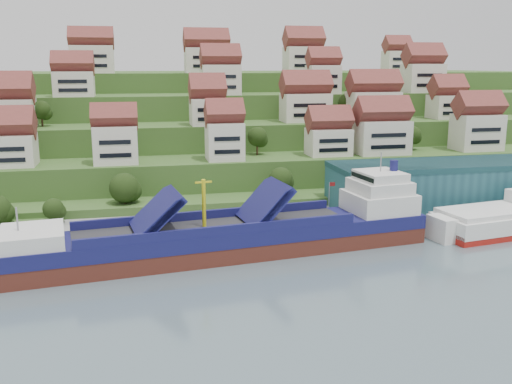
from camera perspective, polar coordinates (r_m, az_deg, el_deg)
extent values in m
plane|color=slate|center=(105.71, -0.27, -5.96)|extent=(300.00, 300.00, 0.00)
cube|color=gray|center=(124.47, 7.35, -2.65)|extent=(180.00, 14.00, 2.20)
cube|color=#2D4C1E|center=(187.89, -5.68, 2.87)|extent=(260.00, 128.00, 4.00)
cube|color=#2D4C1E|center=(192.25, -5.88, 4.15)|extent=(260.00, 118.00, 11.00)
cube|color=#2D4C1E|center=(199.66, -6.16, 5.47)|extent=(260.00, 102.00, 18.00)
cube|color=#2D4C1E|center=(207.17, -6.42, 6.70)|extent=(260.00, 86.00, 25.00)
cube|color=#2D4C1E|center=(215.80, -6.69, 7.73)|extent=(260.00, 68.00, 31.00)
cube|color=silver|center=(141.63, -23.37, 3.85)|extent=(11.13, 8.57, 7.17)
cube|color=silver|center=(136.99, -13.86, 4.60)|extent=(10.05, 7.03, 8.83)
cube|color=silver|center=(138.62, -3.15, 5.09)|extent=(8.74, 7.62, 9.04)
cube|color=silver|center=(146.91, 7.26, 4.99)|extent=(10.63, 7.73, 6.77)
cube|color=silver|center=(151.23, 12.46, 5.37)|extent=(13.32, 8.26, 8.64)
cube|color=silver|center=(165.83, 21.21, 5.59)|extent=(12.08, 8.31, 9.58)
cube|color=silver|center=(156.16, -23.01, 7.22)|extent=(9.59, 8.98, 7.25)
cube|color=silver|center=(152.32, -4.85, 8.00)|extent=(8.97, 8.56, 6.99)
cube|color=silver|center=(161.73, 4.96, 8.41)|extent=(13.09, 8.36, 7.79)
cube|color=silver|center=(167.21, 11.61, 8.40)|extent=(14.13, 8.18, 8.13)
cube|color=silver|center=(179.57, 18.49, 8.08)|extent=(9.43, 8.04, 6.81)
cube|color=silver|center=(167.47, -17.74, 10.25)|extent=(10.75, 7.30, 6.81)
cube|color=silver|center=(168.53, -3.55, 11.13)|extent=(10.95, 7.79, 8.61)
cube|color=silver|center=(176.30, 6.72, 11.11)|extent=(9.41, 7.14, 8.46)
cube|color=silver|center=(190.19, 16.32, 10.86)|extent=(11.69, 8.47, 8.84)
cube|color=silver|center=(187.48, -16.06, 12.62)|extent=(12.93, 7.51, 8.35)
cube|color=silver|center=(188.81, -4.96, 12.98)|extent=(13.82, 8.15, 7.87)
cube|color=silver|center=(196.02, 4.77, 13.04)|extent=(12.42, 8.73, 8.38)
cube|color=silver|center=(211.07, 13.88, 12.54)|extent=(8.88, 7.05, 7.25)
ellipsoid|color=#223913|center=(130.93, 2.51, 1.29)|extent=(5.53, 5.53, 5.53)
ellipsoid|color=#223913|center=(127.10, -13.03, 0.39)|extent=(6.54, 6.54, 6.54)
ellipsoid|color=#223913|center=(160.31, 15.38, 5.52)|extent=(4.75, 4.75, 4.75)
ellipsoid|color=#223913|center=(146.13, 0.12, 5.55)|extent=(5.01, 5.01, 5.01)
ellipsoid|color=#223913|center=(169.67, 9.14, 8.83)|extent=(5.54, 5.54, 5.54)
ellipsoid|color=#223913|center=(158.13, -20.68, 7.68)|extent=(4.74, 4.74, 4.74)
ellipsoid|color=#223913|center=(173.58, -2.84, 11.84)|extent=(7.74, 7.74, 7.74)
ellipsoid|color=#223913|center=(182.58, 5.56, 11.21)|extent=(4.45, 4.45, 4.45)
ellipsoid|color=#223913|center=(181.87, 6.89, 11.18)|extent=(4.71, 4.71, 4.71)
ellipsoid|color=#223913|center=(121.57, -19.60, -1.60)|extent=(4.25, 4.25, 4.25)
cube|color=#22535D|center=(138.60, 19.72, 0.87)|extent=(60.00, 15.00, 10.00)
cylinder|color=gray|center=(117.99, 7.30, -0.94)|extent=(0.16, 0.16, 8.00)
cube|color=maroon|center=(117.40, 7.63, 0.78)|extent=(1.20, 0.05, 0.80)
cube|color=#502118|center=(103.70, -3.02, -5.76)|extent=(77.31, 21.21, 4.90)
cube|color=#161754|center=(102.73, -3.04, -4.06)|extent=(77.33, 21.33, 2.55)
cube|color=silver|center=(98.44, -21.49, -4.21)|extent=(11.12, 12.31, 2.55)
cube|color=#262628|center=(101.87, -4.11, -3.48)|extent=(49.87, 16.03, 0.29)
cube|color=#161754|center=(98.83, -10.18, -2.15)|extent=(8.63, 11.65, 6.78)
cube|color=#161754|center=(103.56, 0.57, -1.27)|extent=(8.27, 11.61, 7.16)
cylinder|color=yellow|center=(100.28, -5.23, -1.21)|extent=(0.77, 0.77, 8.82)
cube|color=silver|center=(114.36, 12.20, -0.98)|extent=(13.06, 12.55, 3.92)
cube|color=silver|center=(113.68, 12.27, 0.56)|extent=(10.97, 11.14, 2.45)
cube|color=silver|center=(113.27, 12.32, 1.58)|extent=(8.88, 9.73, 1.76)
cylinder|color=#161754|center=(114.50, 13.62, 2.58)|extent=(1.75, 1.75, 2.16)
cube|color=maroon|center=(127.91, 23.58, -3.44)|extent=(31.30, 15.54, 2.60)
cube|color=white|center=(127.35, 23.66, -2.49)|extent=(31.31, 15.65, 3.19)
cube|color=white|center=(126.88, 23.74, -1.62)|extent=(29.65, 14.22, 1.20)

